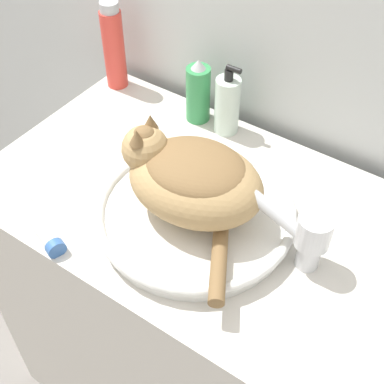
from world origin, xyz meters
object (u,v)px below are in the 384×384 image
cat (191,177)px  soap_pump_bottle (227,105)px  faucet (307,235)px  cream_tube (39,224)px  shampoo_bottle_tall (114,47)px  spray_bottle_trigger (198,93)px

cat → soap_pump_bottle: cat is taller
soap_pump_bottle → faucet: bearing=-38.1°
soap_pump_bottle → cream_tube: (-0.14, -0.46, -0.06)m
faucet → cream_tube: (-0.45, -0.21, -0.06)m
cat → faucet: size_ratio=1.99×
cat → shampoo_bottle_tall: bearing=-41.4°
cat → shampoo_bottle_tall: size_ratio=1.39×
cream_tube → spray_bottle_trigger: bearing=83.0°
cat → faucet: bearing=-179.6°
soap_pump_bottle → shampoo_bottle_tall: bearing=180.0°
spray_bottle_trigger → shampoo_bottle_tall: shampoo_bottle_tall is taller
spray_bottle_trigger → faucet: bearing=-32.1°
cat → soap_pump_bottle: (-0.09, 0.28, -0.05)m
cat → faucet: 0.23m
faucet → spray_bottle_trigger: spray_bottle_trigger is taller
faucet → soap_pump_bottle: bearing=-45.9°
faucet → spray_bottle_trigger: (-0.40, 0.25, -0.00)m
soap_pump_bottle → cream_tube: bearing=-106.3°
shampoo_bottle_tall → cream_tube: shampoo_bottle_tall is taller
cat → faucet: cat is taller
faucet → cream_tube: size_ratio=0.92×
cat → cream_tube: (-0.23, -0.18, -0.10)m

